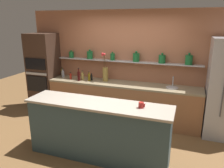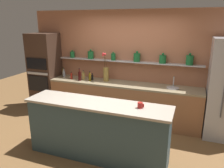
{
  "view_description": "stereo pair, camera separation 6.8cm",
  "coord_description": "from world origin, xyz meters",
  "px_view_note": "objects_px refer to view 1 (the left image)",
  "views": [
    {
      "loc": [
        1.37,
        -3.51,
        2.32
      ],
      "look_at": [
        -0.03,
        0.43,
        1.12
      ],
      "focal_mm": 35.0,
      "sensor_mm": 36.0,
      "label": 1
    },
    {
      "loc": [
        1.44,
        -3.48,
        2.32
      ],
      "look_at": [
        -0.03,
        0.43,
        1.12
      ],
      "focal_mm": 35.0,
      "sensor_mm": 36.0,
      "label": 2
    }
  ],
  "objects_px": {
    "bottle_wine_3": "(79,76)",
    "bottle_oil_4": "(62,72)",
    "oven_tower": "(44,72)",
    "bottle_spirit_6": "(63,74)",
    "bottle_spirit_1": "(83,76)",
    "bottle_sauce_5": "(92,77)",
    "coffee_mug": "(141,105)",
    "flower_vase": "(105,73)",
    "sink_fixture": "(172,87)",
    "bottle_sauce_0": "(71,76)",
    "bottle_oil_2": "(89,77)"
  },
  "relations": [
    {
      "from": "bottle_wine_3",
      "to": "bottle_oil_4",
      "type": "bearing_deg",
      "value": 155.85
    },
    {
      "from": "oven_tower",
      "to": "bottle_wine_3",
      "type": "height_order",
      "value": "oven_tower"
    },
    {
      "from": "bottle_wine_3",
      "to": "bottle_spirit_6",
      "type": "distance_m",
      "value": 0.58
    },
    {
      "from": "oven_tower",
      "to": "bottle_spirit_1",
      "type": "relative_size",
      "value": 8.89
    },
    {
      "from": "bottle_spirit_1",
      "to": "bottle_spirit_6",
      "type": "bearing_deg",
      "value": 175.04
    },
    {
      "from": "bottle_sauce_5",
      "to": "coffee_mug",
      "type": "xyz_separation_m",
      "value": [
        1.6,
        -1.61,
        0.07
      ]
    },
    {
      "from": "flower_vase",
      "to": "sink_fixture",
      "type": "distance_m",
      "value": 1.61
    },
    {
      "from": "bottle_sauce_0",
      "to": "bottle_spirit_1",
      "type": "bearing_deg",
      "value": 13.11
    },
    {
      "from": "bottle_sauce_0",
      "to": "bottle_spirit_6",
      "type": "distance_m",
      "value": 0.32
    },
    {
      "from": "bottle_spirit_6",
      "to": "coffee_mug",
      "type": "xyz_separation_m",
      "value": [
        2.43,
        -1.64,
        0.05
      ]
    },
    {
      "from": "bottle_sauce_0",
      "to": "coffee_mug",
      "type": "bearing_deg",
      "value": -35.38
    },
    {
      "from": "flower_vase",
      "to": "bottle_spirit_6",
      "type": "relative_size",
      "value": 2.99
    },
    {
      "from": "oven_tower",
      "to": "bottle_sauce_5",
      "type": "height_order",
      "value": "oven_tower"
    },
    {
      "from": "sink_fixture",
      "to": "bottle_wine_3",
      "type": "relative_size",
      "value": 0.84
    },
    {
      "from": "oven_tower",
      "to": "bottle_spirit_1",
      "type": "height_order",
      "value": "oven_tower"
    },
    {
      "from": "oven_tower",
      "to": "sink_fixture",
      "type": "distance_m",
      "value": 3.33
    },
    {
      "from": "coffee_mug",
      "to": "bottle_sauce_5",
      "type": "bearing_deg",
      "value": 134.79
    },
    {
      "from": "bottle_oil_2",
      "to": "coffee_mug",
      "type": "relative_size",
      "value": 2.35
    },
    {
      "from": "oven_tower",
      "to": "coffee_mug",
      "type": "height_order",
      "value": "oven_tower"
    },
    {
      "from": "flower_vase",
      "to": "bottle_spirit_1",
      "type": "xyz_separation_m",
      "value": [
        -0.58,
        -0.07,
        -0.11
      ]
    },
    {
      "from": "bottle_sauce_0",
      "to": "bottle_spirit_1",
      "type": "relative_size",
      "value": 0.81
    },
    {
      "from": "bottle_spirit_1",
      "to": "coffee_mug",
      "type": "bearing_deg",
      "value": -40.86
    },
    {
      "from": "bottle_spirit_1",
      "to": "bottle_oil_4",
      "type": "height_order",
      "value": "bottle_oil_4"
    },
    {
      "from": "bottle_sauce_5",
      "to": "bottle_spirit_6",
      "type": "distance_m",
      "value": 0.83
    },
    {
      "from": "flower_vase",
      "to": "bottle_sauce_5",
      "type": "xyz_separation_m",
      "value": [
        -0.35,
        -0.05,
        -0.13
      ]
    },
    {
      "from": "coffee_mug",
      "to": "bottle_spirit_6",
      "type": "bearing_deg",
      "value": 146.03
    },
    {
      "from": "bottle_sauce_5",
      "to": "bottle_wine_3",
      "type": "bearing_deg",
      "value": -151.84
    },
    {
      "from": "oven_tower",
      "to": "coffee_mug",
      "type": "relative_size",
      "value": 19.75
    },
    {
      "from": "bottle_wine_3",
      "to": "bottle_spirit_6",
      "type": "relative_size",
      "value": 1.36
    },
    {
      "from": "bottle_sauce_5",
      "to": "sink_fixture",
      "type": "bearing_deg",
      "value": -0.21
    },
    {
      "from": "sink_fixture",
      "to": "bottle_oil_4",
      "type": "relative_size",
      "value": 1.13
    },
    {
      "from": "flower_vase",
      "to": "coffee_mug",
      "type": "relative_size",
      "value": 6.73
    },
    {
      "from": "coffee_mug",
      "to": "oven_tower",
      "type": "bearing_deg",
      "value": 151.97
    },
    {
      "from": "sink_fixture",
      "to": "bottle_spirit_6",
      "type": "height_order",
      "value": "sink_fixture"
    },
    {
      "from": "bottle_spirit_1",
      "to": "bottle_oil_4",
      "type": "xyz_separation_m",
      "value": [
        -0.69,
        0.17,
        0.0
      ]
    },
    {
      "from": "bottle_sauce_0",
      "to": "coffee_mug",
      "type": "distance_m",
      "value": 2.62
    },
    {
      "from": "bottle_spirit_1",
      "to": "coffee_mug",
      "type": "distance_m",
      "value": 2.42
    },
    {
      "from": "bottle_spirit_1",
      "to": "bottle_oil_2",
      "type": "height_order",
      "value": "bottle_oil_2"
    },
    {
      "from": "bottle_spirit_1",
      "to": "sink_fixture",
      "type": "bearing_deg",
      "value": 0.44
    },
    {
      "from": "sink_fixture",
      "to": "bottle_oil_2",
      "type": "height_order",
      "value": "sink_fixture"
    },
    {
      "from": "bottle_oil_2",
      "to": "coffee_mug",
      "type": "distance_m",
      "value": 2.21
    },
    {
      "from": "bottle_oil_2",
      "to": "bottle_oil_4",
      "type": "relative_size",
      "value": 1.04
    },
    {
      "from": "oven_tower",
      "to": "bottle_spirit_6",
      "type": "height_order",
      "value": "oven_tower"
    },
    {
      "from": "bottle_wine_3",
      "to": "bottle_sauce_0",
      "type": "bearing_deg",
      "value": 168.53
    },
    {
      "from": "bottle_oil_4",
      "to": "coffee_mug",
      "type": "bearing_deg",
      "value": -34.8
    },
    {
      "from": "bottle_sauce_5",
      "to": "bottle_spirit_6",
      "type": "bearing_deg",
      "value": 178.08
    },
    {
      "from": "flower_vase",
      "to": "bottle_oil_4",
      "type": "distance_m",
      "value": 1.28
    },
    {
      "from": "sink_fixture",
      "to": "bottle_sauce_0",
      "type": "height_order",
      "value": "sink_fixture"
    },
    {
      "from": "flower_vase",
      "to": "bottle_wine_3",
      "type": "xyz_separation_m",
      "value": [
        -0.62,
        -0.19,
        -0.08
      ]
    },
    {
      "from": "flower_vase",
      "to": "bottle_oil_4",
      "type": "height_order",
      "value": "flower_vase"
    }
  ]
}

